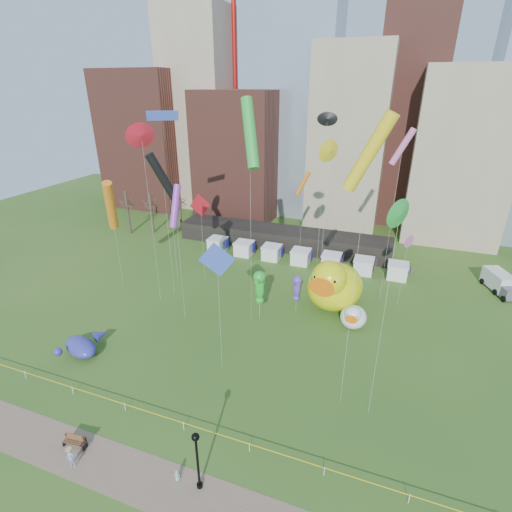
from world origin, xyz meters
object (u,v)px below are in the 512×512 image
at_px(lamppost, 197,455).
at_px(box_truck, 500,282).
at_px(small_duck, 353,316).
at_px(toddler, 177,476).
at_px(woman, 71,458).
at_px(park_bench, 75,441).
at_px(whale_inflatable, 82,346).
at_px(seahorse_green, 259,285).
at_px(seahorse_purple, 297,286).
at_px(big_duck, 334,285).

xyz_separation_m(lamppost, box_truck, (26.06, 40.90, -1.98)).
xyz_separation_m(small_duck, toddler, (-9.53, -24.63, -1.01)).
bearing_deg(woman, park_bench, 118.17).
height_order(small_duck, whale_inflatable, small_duck).
distance_m(whale_inflatable, park_bench, 12.62).
height_order(whale_inflatable, woman, whale_inflatable).
relative_size(whale_inflatable, box_truck, 0.88).
bearing_deg(woman, seahorse_green, 66.73).
xyz_separation_m(seahorse_green, seahorse_purple, (3.83, 3.31, -1.14)).
xyz_separation_m(woman, toddler, (8.15, 1.83, -0.42)).
height_order(small_duck, toddler, small_duck).
relative_size(seahorse_green, seahorse_purple, 1.30).
bearing_deg(seahorse_green, toddler, -88.50).
distance_m(seahorse_purple, toddler, 26.14).
relative_size(seahorse_purple, park_bench, 2.57).
height_order(park_bench, box_truck, box_truck).
distance_m(small_duck, toddler, 26.43).
distance_m(seahorse_green, whale_inflatable, 20.90).
xyz_separation_m(big_duck, whale_inflatable, (-23.86, -18.81, -2.50)).
height_order(small_duck, box_truck, small_duck).
relative_size(big_duck, park_bench, 5.21).
bearing_deg(park_bench, seahorse_green, 64.75).
distance_m(seahorse_purple, box_truck, 29.92).
bearing_deg(big_duck, small_duck, -38.92).
height_order(small_duck, seahorse_green, seahorse_green).
bearing_deg(small_duck, seahorse_green, -168.65).
xyz_separation_m(big_duck, seahorse_purple, (-4.25, -2.33, 0.14)).
bearing_deg(seahorse_purple, toddler, -117.71).
height_order(woman, toddler, woman).
relative_size(small_duck, park_bench, 2.18).
xyz_separation_m(lamppost, woman, (-9.94, -1.95, -2.41)).
height_order(park_bench, toddler, same).
bearing_deg(toddler, woman, -176.77).
distance_m(park_bench, woman, 2.01).
xyz_separation_m(big_duck, toddler, (-6.39, -28.20, -2.92)).
distance_m(whale_inflatable, toddler, 19.84).
bearing_deg(whale_inflatable, big_duck, 57.98).
bearing_deg(whale_inflatable, lamppost, -5.95).
distance_m(big_duck, small_duck, 5.13).
distance_m(small_duck, park_bench, 31.23).
relative_size(whale_inflatable, woman, 3.21).
height_order(big_duck, seahorse_green, big_duck).
height_order(small_duck, park_bench, small_duck).
distance_m(small_duck, box_truck, 24.58).
relative_size(seahorse_green, box_truck, 1.00).
xyz_separation_m(park_bench, lamppost, (11.12, 0.37, 2.80)).
bearing_deg(box_truck, small_duck, -159.70).
bearing_deg(lamppost, seahorse_green, 98.81).
height_order(lamppost, box_truck, lamppost).
relative_size(park_bench, woman, 1.09).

